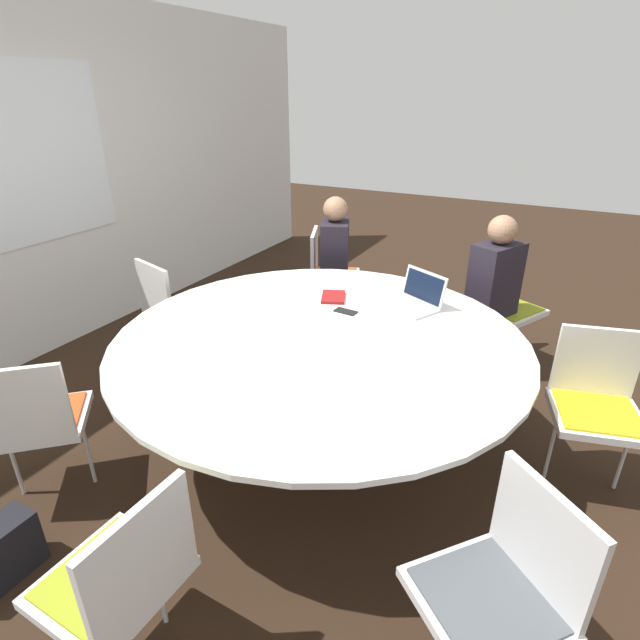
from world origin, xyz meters
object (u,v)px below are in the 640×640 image
Objects in this scene: chair_0 at (503,299)px; person_0 at (496,285)px; chair_4 at (121,575)px; chair_5 at (504,582)px; cell_phone at (346,311)px; person_1 at (337,257)px; laptop at (416,298)px; spiral_notebook at (333,297)px; chair_6 at (597,398)px; chair_3 at (35,417)px; chair_2 at (172,304)px; chair_1 at (328,269)px.

person_0 is (-0.25, 0.04, 0.19)m from chair_0.
chair_4 is 0.71× the size of person_0.
chair_5 reaches higher than cell_phone.
person_0 is at bearing 64.44° from person_1.
chair_4 is 2.19m from laptop.
chair_4 is 3.44× the size of spiral_notebook.
chair_5 is (-2.54, -0.42, 0.00)m from chair_0.
person_0 is 1.30m from person_1.
chair_4 is 5.95× the size of cell_phone.
chair_5 is at bearing 64.97° from chair_6.
chair_3 is 3.44× the size of spiral_notebook.
chair_4 is at bearing -35.09° from chair_2.
chair_0 is 3.44× the size of spiral_notebook.
cell_phone is at bearing 7.85° from chair_1.
chair_6 is 1.45m from cell_phone.
laptop is (0.31, -1.78, 0.28)m from chair_2.
chair_1 is at bearing -160.94° from person_1.
chair_4 reaches higher than spiral_notebook.
chair_0 is 1.45m from spiral_notebook.
chair_4 is at bearing 13.86° from chair_0.
chair_2 is 0.71× the size of person_0.
laptop reaches higher than chair_6.
person_0 is (2.29, 0.45, 0.19)m from chair_5.
chair_3 is at bearing -9.21° from person_0.
chair_3 is at bearing -29.30° from chair_1.
cell_phone is at bearing 11.46° from chair_3.
spiral_notebook is at bearing 7.41° from chair_4.
chair_3 is 1.00× the size of chair_6.
chair_2 is 3.44× the size of spiral_notebook.
laptop is at bearing -26.26° from chair_6.
chair_6 is 2.10× the size of laptop.
person_1 reaches higher than laptop.
chair_2 is at bearing -12.78° from chair_6.
chair_6 is 5.95× the size of cell_phone.
spiral_notebook is (1.45, 1.34, 0.24)m from chair_5.
person_1 is (0.06, 1.30, 0.00)m from person_0.
chair_3 is 1.77m from cell_phone.
person_1 is at bearing 19.06° from chair_1.
chair_0 is at bearing 93.72° from laptop.
person_0 reaches higher than chair_2.
chair_0 and chair_6 have the same top height.
chair_3 is (-2.66, 0.30, 0.00)m from chair_1.
chair_2 is 1.00× the size of chair_5.
chair_4 is (-0.44, -1.08, 0.00)m from chair_3.
chair_6 is (1.48, -2.47, 0.00)m from chair_3.
chair_6 reaches higher than spiral_notebook.
cell_phone is (0.02, -1.43, 0.23)m from chair_2.
cell_phone is at bearing -6.63° from chair_5.
chair_6 is (1.92, -1.40, 0.00)m from chair_4.
chair_4 is at bearing -8.80° from chair_1.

